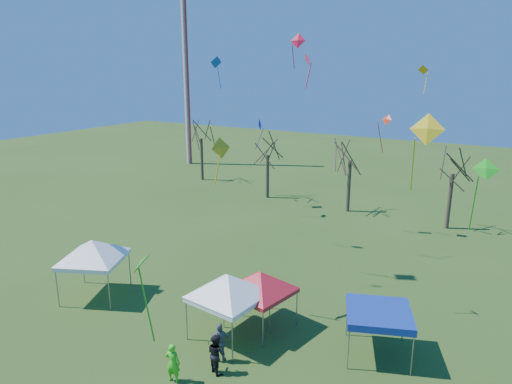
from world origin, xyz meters
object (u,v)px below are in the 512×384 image
(radio_mast, at_px, (186,67))
(tent_white_mid, at_px, (228,279))
(tree_3, at_px, (455,153))
(tree_1, at_px, (268,139))
(tree_2, at_px, (351,141))
(tent_red, at_px, (260,276))
(person_green, at_px, (173,363))
(tent_blue, at_px, (379,314))
(person_dark, at_px, (216,353))
(person_grey, at_px, (220,342))
(tree_0, at_px, (201,123))
(tent_white_west, at_px, (92,244))

(radio_mast, xyz_separation_m, tent_white_mid, (27.51, -31.57, -9.50))
(tree_3, bearing_deg, tree_1, 177.94)
(radio_mast, height_order, tree_2, radio_mast)
(tent_white_mid, height_order, tent_red, tent_white_mid)
(tree_1, bearing_deg, person_green, -68.78)
(tent_blue, relative_size, person_dark, 2.06)
(radio_mast, bearing_deg, person_grey, -49.71)
(tree_3, height_order, person_dark, tree_3)
(tree_3, height_order, tent_blue, tree_3)
(tent_blue, bearing_deg, tent_white_mid, -161.32)
(tree_3, bearing_deg, person_dark, -102.93)
(tree_2, bearing_deg, tree_1, 178.15)
(tent_red, height_order, person_grey, tent_red)
(tree_3, distance_m, person_dark, 25.22)
(tree_1, xyz_separation_m, tree_3, (16.80, -0.60, 0.29))
(tree_0, xyz_separation_m, tent_white_west, (11.65, -25.34, -3.38))
(radio_mast, height_order, tent_white_mid, radio_mast)
(radio_mast, distance_m, tent_white_west, 38.25)
(tree_2, distance_m, person_green, 26.39)
(tent_blue, xyz_separation_m, person_green, (-6.63, -6.01, -1.15))
(person_green, xyz_separation_m, person_dark, (1.17, 1.39, 0.01))
(tree_2, relative_size, person_dark, 4.73)
(tree_0, height_order, tent_blue, tree_0)
(tree_0, xyz_separation_m, person_green, (20.19, -28.78, -5.63))
(person_grey, bearing_deg, tree_2, -121.00)
(person_green, bearing_deg, tree_0, -69.36)
(tree_2, distance_m, tent_white_mid, 22.27)
(radio_mast, relative_size, tree_1, 3.31)
(tent_blue, bearing_deg, tree_2, 112.87)
(tent_white_mid, bearing_deg, radio_mast, 131.07)
(person_dark, bearing_deg, tree_2, -59.58)
(tent_white_west, bearing_deg, tent_white_mid, 2.58)
(tree_0, xyz_separation_m, tree_2, (18.48, -3.01, -0.20))
(tent_white_west, xyz_separation_m, tent_blue, (15.17, 2.58, -1.10))
(tree_1, xyz_separation_m, tent_blue, (16.74, -20.03, -3.79))
(radio_mast, bearing_deg, tent_red, -46.66)
(tree_2, distance_m, tree_3, 8.41)
(tree_2, relative_size, tent_white_west, 2.01)
(tree_0, distance_m, person_grey, 34.48)
(person_green, bearing_deg, tree_2, -100.62)
(tree_3, distance_m, tent_white_mid, 22.78)
(tent_blue, distance_m, person_dark, 7.24)
(tree_0, distance_m, tree_1, 10.47)
(tree_3, bearing_deg, tent_white_mid, -106.80)
(tree_2, height_order, tent_red, tree_2)
(radio_mast, relative_size, tent_blue, 7.00)
(tent_blue, relative_size, person_grey, 1.96)
(tent_white_west, bearing_deg, person_green, -21.89)
(tent_red, distance_m, person_green, 5.76)
(person_grey, bearing_deg, tree_1, -102.61)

